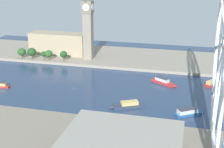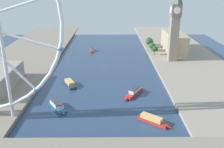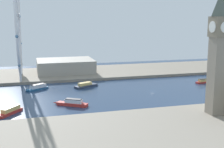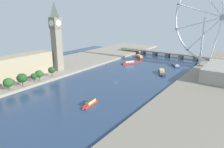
% 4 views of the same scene
% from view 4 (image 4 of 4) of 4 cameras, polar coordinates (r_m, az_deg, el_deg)
% --- Properties ---
extents(ground_plane, '(381.97, 381.97, 0.00)m').
position_cam_4_polar(ground_plane, '(246.47, 1.11, -1.91)').
color(ground_plane, navy).
extents(riverbank_left, '(90.00, 520.00, 3.00)m').
position_cam_4_polar(riverbank_left, '(315.19, -15.09, 1.94)').
color(riverbank_left, gray).
rests_on(riverbank_left, ground_plane).
extents(riverbank_right, '(90.00, 520.00, 3.00)m').
position_cam_4_polar(riverbank_right, '(210.11, 26.02, -6.63)').
color(riverbank_right, gray).
rests_on(riverbank_right, ground_plane).
extents(clock_tower, '(12.72, 12.72, 88.41)m').
position_cam_4_polar(clock_tower, '(283.33, -15.08, 10.13)').
color(clock_tower, gray).
rests_on(clock_tower, riverbank_left).
extents(parliament_block, '(22.00, 72.08, 26.65)m').
position_cam_4_polar(parliament_block, '(273.22, -23.25, 2.14)').
color(parliament_block, tan).
rests_on(parliament_block, riverbank_left).
extents(tree_row_embankment, '(11.87, 63.74, 13.67)m').
position_cam_4_polar(tree_row_embankment, '(242.91, -22.03, -0.71)').
color(tree_row_embankment, '#513823').
rests_on(tree_row_embankment, riverbank_left).
extents(ferris_wheel, '(130.08, 3.20, 133.19)m').
position_cam_4_polar(ferris_wheel, '(322.19, 28.09, 13.47)').
color(ferris_wheel, silver).
rests_on(ferris_wheel, riverbank_right).
extents(river_bridge, '(193.97, 13.00, 8.40)m').
position_cam_4_polar(river_bridge, '(391.02, 15.04, 5.43)').
color(river_bridge, gray).
rests_on(river_bridge, ground_plane).
extents(tour_boat_0, '(18.09, 24.28, 5.40)m').
position_cam_4_polar(tour_boat_0, '(326.23, 17.10, 2.41)').
color(tour_boat_0, '#235684').
rests_on(tour_boat_0, ground_plane).
extents(tour_boat_1, '(19.74, 27.93, 5.97)m').
position_cam_4_polar(tour_boat_1, '(328.42, 4.99, 3.20)').
color(tour_boat_1, '#B22D28').
rests_on(tour_boat_1, ground_plane).
extents(tour_boat_2, '(23.56, 19.62, 5.30)m').
position_cam_4_polar(tour_boat_2, '(373.96, 7.45, 4.77)').
color(tour_boat_2, '#B22D28').
rests_on(tour_boat_2, ground_plane).
extents(tour_boat_3, '(6.39, 22.59, 5.07)m').
position_cam_4_polar(tour_boat_3, '(184.38, -6.05, -7.95)').
color(tour_boat_3, '#B22D28').
rests_on(tour_boat_3, ground_plane).
extents(tour_boat_4, '(17.60, 28.54, 5.24)m').
position_cam_4_polar(tour_boat_4, '(282.38, 13.54, 0.49)').
color(tour_boat_4, '#2D384C').
rests_on(tour_boat_4, ground_plane).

